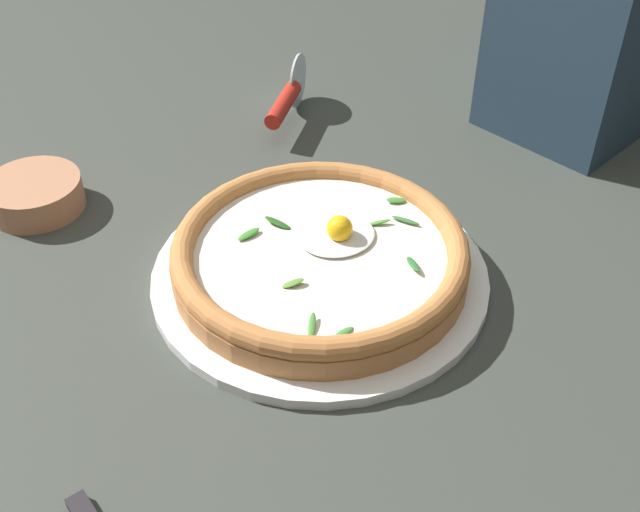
{
  "coord_description": "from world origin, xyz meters",
  "views": [
    {
      "loc": [
        0.24,
        0.58,
        0.55
      ],
      "look_at": [
        -0.01,
        0.01,
        0.03
      ],
      "focal_mm": 43.57,
      "sensor_mm": 36.0,
      "label": 1
    }
  ],
  "objects": [
    {
      "name": "ground_plane",
      "position": [
        0.0,
        0.0,
        -0.01
      ],
      "size": [
        2.4,
        2.4,
        0.03
      ],
      "primitive_type": "cube",
      "color": "#3A3E38",
      "rests_on": "ground"
    },
    {
      "name": "side_bowl",
      "position": [
        0.24,
        -0.24,
        0.02
      ],
      "size": [
        0.11,
        0.11,
        0.04
      ],
      "primitive_type": "cylinder",
      "color": "#B47854",
      "rests_on": "ground"
    },
    {
      "name": "pizza",
      "position": [
        -0.01,
        0.01,
        0.03
      ],
      "size": [
        0.31,
        0.31,
        0.06
      ],
      "color": "#BC7843",
      "rests_on": "pizza_plate"
    },
    {
      "name": "pizza_plate",
      "position": [
        -0.01,
        0.01,
        0.01
      ],
      "size": [
        0.35,
        0.35,
        0.01
      ],
      "primitive_type": "cylinder",
      "color": "white",
      "rests_on": "ground"
    },
    {
      "name": "pizza_cutter",
      "position": [
        -0.11,
        -0.31,
        0.04
      ],
      "size": [
        0.11,
        0.13,
        0.08
      ],
      "color": "silver",
      "rests_on": "ground"
    }
  ]
}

